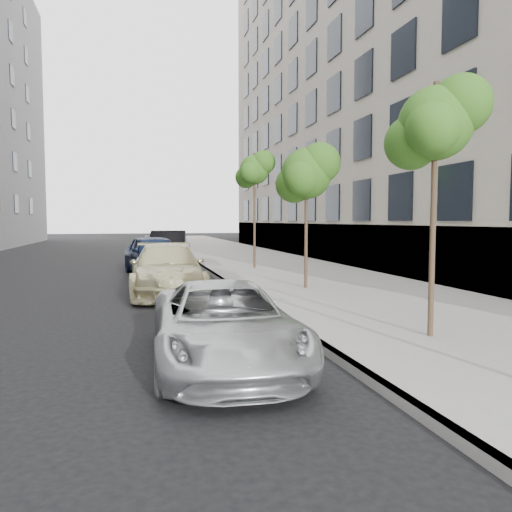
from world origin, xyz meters
name	(u,v)px	position (x,y,z in m)	size (l,w,h in m)	color
ground	(281,385)	(0.00, 0.00, 0.00)	(160.00, 160.00, 0.00)	black
sidewalk	(235,254)	(4.30, 24.00, 0.07)	(6.40, 72.00, 0.14)	gray
curb	(184,255)	(1.18, 24.00, 0.07)	(0.15, 72.00, 0.14)	#9E9B93
brown_tower	(354,5)	(24.00, 50.00, 27.50)	(20.00, 20.00, 55.00)	#3B2B20
tree_near	(437,124)	(3.23, 1.50, 3.82)	(1.63, 1.43, 4.49)	#38281C
tree_mid	(307,173)	(3.23, 8.00, 3.56)	(1.82, 1.62, 4.32)	#38281C
tree_far	(255,170)	(3.23, 14.50, 4.30)	(1.62, 1.42, 4.97)	#38281C
minivan	(224,324)	(-0.55, 1.11, 0.62)	(2.04, 4.43, 1.23)	#B8BBBD
suv	(167,269)	(-0.90, 8.54, 0.74)	(2.07, 5.08, 1.48)	#C0B789
sedan_blue	(154,255)	(-1.04, 14.03, 0.80)	(1.89, 4.70, 1.60)	#101C38
sedan_black	(168,247)	(-0.10, 19.47, 0.82)	(1.74, 4.99, 1.64)	black
sedan_rear	(161,245)	(-0.10, 26.05, 0.61)	(1.71, 4.21, 1.22)	gray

